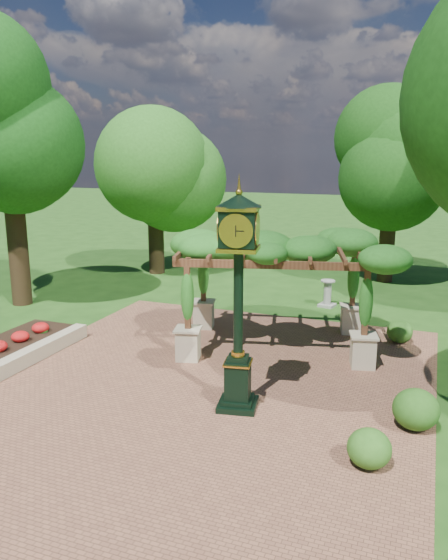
% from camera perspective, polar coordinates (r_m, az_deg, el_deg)
% --- Properties ---
extents(ground, '(120.00, 120.00, 0.00)m').
position_cam_1_polar(ground, '(11.77, -4.52, -13.13)').
color(ground, '#1E4714').
rests_on(ground, ground).
extents(brick_plaza, '(10.00, 12.00, 0.04)m').
position_cam_1_polar(brick_plaza, '(12.59, -2.51, -11.19)').
color(brick_plaza, brown).
rests_on(brick_plaza, ground).
extents(border_wall, '(0.35, 5.00, 0.40)m').
position_cam_1_polar(border_wall, '(14.50, -20.43, -7.90)').
color(border_wall, '#C6B793').
rests_on(border_wall, ground).
extents(pedestal_clock, '(1.03, 1.03, 4.50)m').
position_cam_1_polar(pedestal_clock, '(10.76, 1.52, -0.35)').
color(pedestal_clock, black).
rests_on(pedestal_clock, brick_plaza).
extents(pergola, '(5.70, 4.33, 3.19)m').
position_cam_1_polar(pergola, '(14.53, 5.56, 2.87)').
color(pergola, beige).
rests_on(pergola, brick_plaza).
extents(sundial, '(0.61, 0.61, 0.93)m').
position_cam_1_polar(sundial, '(19.17, 10.76, -1.55)').
color(sundial, '#989890').
rests_on(sundial, ground).
extents(shrub_front, '(0.79, 0.79, 0.67)m').
position_cam_1_polar(shrub_front, '(9.87, 14.93, -16.64)').
color(shrub_front, '#2E621C').
rests_on(shrub_front, brick_plaza).
extents(shrub_mid, '(1.05, 1.05, 0.79)m').
position_cam_1_polar(shrub_mid, '(11.30, 19.41, -12.63)').
color(shrub_mid, '#265518').
rests_on(shrub_mid, brick_plaza).
extents(shrub_back, '(0.78, 0.78, 0.63)m').
position_cam_1_polar(shrub_back, '(15.99, 17.89, -5.15)').
color(shrub_back, '#30651D').
rests_on(shrub_back, brick_plaza).
extents(tree_west_near, '(4.64, 4.64, 8.85)m').
position_cam_1_polar(tree_west_near, '(19.90, -21.71, 14.80)').
color(tree_west_near, '#352415').
rests_on(tree_west_near, ground).
extents(tree_west_far, '(4.35, 4.35, 7.43)m').
position_cam_1_polar(tree_west_far, '(23.83, -7.36, 12.82)').
color(tree_west_far, '#322513').
rests_on(tree_west_far, ground).
extents(tree_north, '(3.88, 3.88, 7.01)m').
position_cam_1_polar(tree_north, '(23.02, 17.18, 11.62)').
color(tree_north, '#312213').
rests_on(tree_north, ground).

